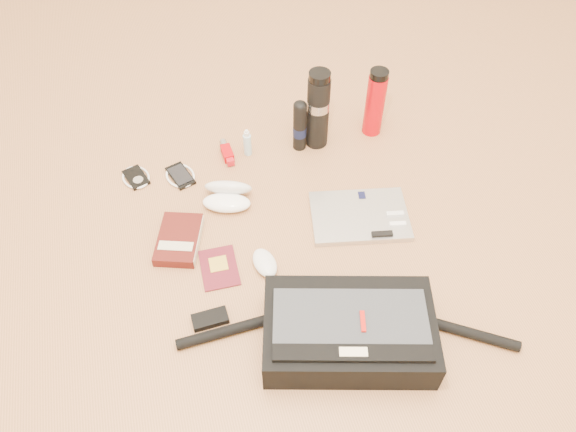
{
  "coord_description": "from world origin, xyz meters",
  "views": [
    {
      "loc": [
        -0.29,
        -0.89,
        1.33
      ],
      "look_at": [
        0.01,
        0.13,
        0.06
      ],
      "focal_mm": 35.0,
      "sensor_mm": 36.0,
      "label": 1
    }
  ],
  "objects_px": {
    "laptop": "(360,216)",
    "thermos_black": "(318,109)",
    "thermos_red": "(375,103)",
    "messenger_bag": "(348,331)",
    "book": "(179,240)"
  },
  "relations": [
    {
      "from": "messenger_bag",
      "to": "laptop",
      "type": "relative_size",
      "value": 2.58
    },
    {
      "from": "laptop",
      "to": "thermos_black",
      "type": "relative_size",
      "value": 1.15
    },
    {
      "from": "messenger_bag",
      "to": "thermos_black",
      "type": "xyz_separation_m",
      "value": [
        0.16,
        0.74,
        0.09
      ]
    },
    {
      "from": "thermos_black",
      "to": "thermos_red",
      "type": "bearing_deg",
      "value": 0.82
    },
    {
      "from": "laptop",
      "to": "thermos_black",
      "type": "bearing_deg",
      "value": 105.58
    },
    {
      "from": "book",
      "to": "messenger_bag",
      "type": "bearing_deg",
      "value": -30.64
    },
    {
      "from": "messenger_bag",
      "to": "book",
      "type": "relative_size",
      "value": 4.02
    },
    {
      "from": "messenger_bag",
      "to": "book",
      "type": "xyz_separation_m",
      "value": [
        -0.36,
        0.44,
        -0.04
      ]
    },
    {
      "from": "messenger_bag",
      "to": "laptop",
      "type": "height_order",
      "value": "messenger_bag"
    },
    {
      "from": "thermos_black",
      "to": "laptop",
      "type": "bearing_deg",
      "value": -86.68
    },
    {
      "from": "book",
      "to": "thermos_black",
      "type": "bearing_deg",
      "value": 49.99
    },
    {
      "from": "laptop",
      "to": "book",
      "type": "distance_m",
      "value": 0.55
    },
    {
      "from": "book",
      "to": "thermos_red",
      "type": "bearing_deg",
      "value": 42.73
    },
    {
      "from": "book",
      "to": "thermos_black",
      "type": "relative_size",
      "value": 0.74
    },
    {
      "from": "laptop",
      "to": "thermos_black",
      "type": "distance_m",
      "value": 0.39
    }
  ]
}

